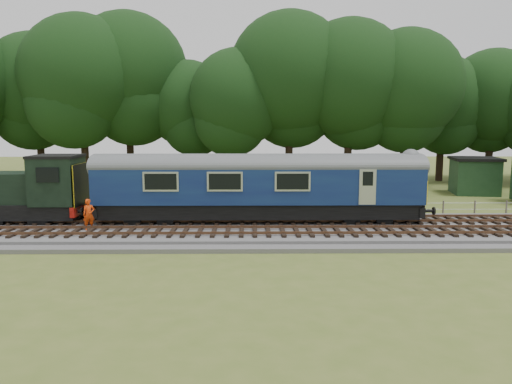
{
  "coord_description": "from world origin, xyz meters",
  "views": [
    {
      "loc": [
        1.9,
        -26.28,
        5.88
      ],
      "look_at": [
        2.19,
        1.4,
        2.0
      ],
      "focal_mm": 35.0,
      "sensor_mm": 36.0,
      "label": 1
    }
  ],
  "objects": [
    {
      "name": "shed",
      "position": [
        20.36,
        14.42,
        1.53
      ],
      "size": [
        4.26,
        4.26,
        3.02
      ],
      "rotation": [
        0.0,
        0.0,
        -0.17
      ],
      "color": "#18361C",
      "rests_on": "ground"
    },
    {
      "name": "track_south",
      "position": [
        0.0,
        -1.6,
        0.42
      ],
      "size": [
        67.2,
        2.4,
        0.21
      ],
      "color": "black",
      "rests_on": "ballast"
    },
    {
      "name": "ground",
      "position": [
        0.0,
        0.0,
        0.0
      ],
      "size": [
        120.0,
        120.0,
        0.0
      ],
      "primitive_type": "plane",
      "color": "#526525",
      "rests_on": "ground"
    },
    {
      "name": "shunter_loco",
      "position": [
        -11.6,
        1.4,
        1.97
      ],
      "size": [
        8.92,
        2.6,
        3.38
      ],
      "color": "black",
      "rests_on": "ground"
    },
    {
      "name": "tree_line",
      "position": [
        0.0,
        22.0,
        0.0
      ],
      "size": [
        70.0,
        8.0,
        18.0
      ],
      "primitive_type": null,
      "color": "black",
      "rests_on": "ground"
    },
    {
      "name": "dmu_railcar",
      "position": [
        2.33,
        1.4,
        2.61
      ],
      "size": [
        18.05,
        2.86,
        3.88
      ],
      "color": "black",
      "rests_on": "ground"
    },
    {
      "name": "worker",
      "position": [
        -6.49,
        -0.84,
        1.16
      ],
      "size": [
        0.7,
        0.62,
        1.61
      ],
      "primitive_type": "imported",
      "rotation": [
        0.0,
        0.0,
        0.49
      ],
      "color": "#E23D0B",
      "rests_on": "ballast"
    },
    {
      "name": "ballast",
      "position": [
        0.0,
        0.0,
        0.17
      ],
      "size": [
        70.0,
        7.0,
        0.35
      ],
      "primitive_type": "cube",
      "color": "#4C4C4F",
      "rests_on": "ground"
    },
    {
      "name": "fence",
      "position": [
        0.0,
        4.5,
        0.0
      ],
      "size": [
        64.0,
        0.12,
        1.0
      ],
      "primitive_type": null,
      "color": "#6B6054",
      "rests_on": "ground"
    },
    {
      "name": "track_north",
      "position": [
        0.0,
        1.4,
        0.42
      ],
      "size": [
        67.2,
        2.4,
        0.21
      ],
      "color": "black",
      "rests_on": "ballast"
    }
  ]
}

